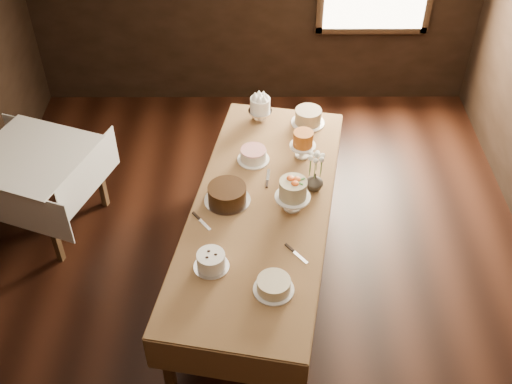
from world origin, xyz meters
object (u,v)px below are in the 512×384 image
Objects in this scene: cake_chocolate at (227,194)px; flower_vase at (314,182)px; cake_speckled at (308,117)px; cake_server_c at (268,175)px; cake_meringue at (260,109)px; display_table at (261,211)px; cake_caramel at (303,145)px; cake_server_e at (205,224)px; side_table at (33,163)px; cake_lattice at (253,156)px; cake_swirl at (211,261)px; cake_server_d at (302,188)px; cake_flowers at (293,196)px; cake_cream at (274,286)px; cake_server_b at (300,257)px.

flower_vase reaches higher than cake_chocolate.
cake_speckled is 0.84m from cake_server_c.
cake_chocolate is at bearing -168.22° from flower_vase.
cake_chocolate is (-0.27, -1.12, -0.04)m from cake_meringue.
cake_chocolate reaches higher than display_table.
cake_caramel is 1.17m from cake_server_e.
cake_lattice is at bearing -3.71° from side_table.
cake_swirl reaches higher than cake_server_d.
display_table is at bearing -83.74° from cake_lattice.
display_table is at bearing -11.27° from cake_chocolate.
cake_lattice is 0.24m from cake_server_c.
cake_flowers reaches higher than cake_caramel.
cake_server_c is at bearing 80.62° from display_table.
cake_swirl is at bearing 154.45° from cake_cream.
cake_speckled reaches higher than cake_server_d.
cake_flowers is 0.28m from cake_server_d.
cake_meringue reaches higher than cake_lattice.
side_table is 3.98× the size of cake_speckled.
cake_speckled is 1.29× the size of cake_server_c.
cake_server_d is at bearing -116.38° from cake_server_c.
cake_speckled is at bearing 80.51° from cake_caramel.
cake_cream reaches higher than cake_server_e.
cake_cream is (-0.28, -1.48, -0.06)m from cake_caramel.
side_table is 2.62m from cake_cream.
cake_caramel is 1.09× the size of cake_server_b.
cake_flowers reaches higher than cake_lattice.
cake_flowers is 0.97× the size of cake_cream.
display_table is 11.12× the size of cake_meringue.
cake_server_c is (0.42, 1.02, -0.06)m from cake_swirl.
cake_caramel reaches higher than cake_server_c.
display_table is at bearing 79.02° from cake_server_e.
display_table is 10.97× the size of cake_caramel.
cake_speckled is at bearing 135.78° from cake_server_b.
cake_server_d and cake_server_e have the same top height.
cake_meringue is at bearing 90.01° from display_table.
cake_meringue reaches higher than display_table.
cake_swirl is at bearing -119.35° from display_table.
cake_server_c is at bearing 67.34° from cake_swirl.
cake_server_b is at bearing -28.51° from side_table.
side_table is (-2.03, 0.70, -0.07)m from display_table.
cake_swirl is at bearing -38.88° from side_table.
display_table is 9.33× the size of cake_lattice.
cake_lattice is at bearing 158.20° from cake_server_b.
cake_server_b is (0.20, 0.30, -0.04)m from cake_cream.
cake_server_b is at bearing -73.14° from cake_lattice.
cake_meringue reaches higher than cake_swirl.
cake_server_e is at bearing -154.05° from cake_server_b.
cake_server_e is (-0.68, -0.19, -0.12)m from cake_flowers.
cake_meringue is 0.66m from cake_caramel.
flower_vase is at bearing 50.35° from cake_flowers.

